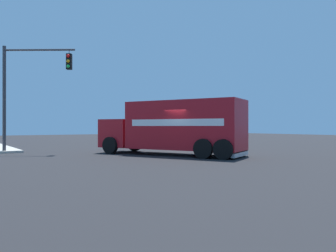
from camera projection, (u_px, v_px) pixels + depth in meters
ground_plane at (182, 155)px, 18.15m from camera, size 100.00×100.00×0.00m
delivery_truck at (174, 127)px, 18.47m from camera, size 8.78×6.02×3.03m
traffic_light_primary at (26, 82)px, 19.70m from camera, size 2.69×3.64×6.38m
pickup_tan at (149, 136)px, 29.79m from camera, size 2.69×5.38×1.38m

